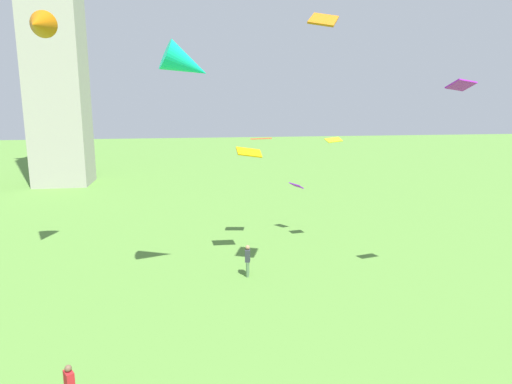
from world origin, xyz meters
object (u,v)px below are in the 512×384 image
Objects in this scene: kite_flying_6 at (323,20)px; kite_flying_1 at (461,85)px; person_2 at (248,259)px; kite_flying_2 at (261,139)px; kite_flying_3 at (249,152)px; kite_flying_4 at (38,24)px; kite_flying_8 at (296,186)px; kite_flying_7 at (334,140)px; kite_flying_0 at (186,64)px.

kite_flying_1 is at bearing 112.69° from kite_flying_6.
person_2 is 1.14× the size of kite_flying_2.
kite_flying_3 is 0.78× the size of kite_flying_6.
kite_flying_4 reaches higher than kite_flying_3.
kite_flying_2 is 1.31× the size of kite_flying_8.
kite_flying_4 is 18.54m from kite_flying_7.
kite_flying_6 is (2.72, -5.72, 6.76)m from kite_flying_3.
kite_flying_4 reaches higher than kite_flying_0.
kite_flying_3 is (-1.27, -3.11, -0.55)m from kite_flying_2.
kite_flying_8 is (4.29, 5.27, -3.15)m from kite_flying_3.
kite_flying_3 is at bearing -49.57° from kite_flying_0.
kite_flying_4 is (-12.72, -3.05, 6.55)m from kite_flying_2.
kite_flying_0 is 11.92m from kite_flying_7.
person_2 is 1.20× the size of kite_flying_3.
kite_flying_4 is (-10.94, 3.05, 12.80)m from person_2.
kite_flying_6 reaches higher than person_2.
kite_flying_7 is (5.82, 1.57, 0.54)m from kite_flying_3.
kite_flying_1 is 1.24× the size of kite_flying_8.
kite_flying_3 is at bearing -0.50° from kite_flying_4.
kite_flying_7 is at bearing -176.56° from kite_flying_6.
kite_flying_1 is at bearing 143.92° from kite_flying_3.
kite_flying_2 is (4.91, 7.40, -4.26)m from kite_flying_0.
kite_flying_2 reaches higher than person_2.
kite_flying_0 is 1.87× the size of kite_flying_3.
kite_flying_2 is 4.81m from kite_flying_7.
kite_flying_0 reaches higher than person_2.
kite_flying_0 reaches higher than kite_flying_2.
kite_flying_6 is (1.45, -8.83, 6.21)m from kite_flying_2.
kite_flying_8 reaches higher than person_2.
kite_flying_2 reaches higher than kite_flying_8.
kite_flying_7 is (-3.83, 7.75, -3.28)m from kite_flying_1.
kite_flying_0 reaches higher than kite_flying_7.
kite_flying_2 is at bearing -42.78° from kite_flying_0.
kite_flying_0 is 1.45× the size of kite_flying_6.
person_2 is at bearing -151.02° from kite_flying_7.
kite_flying_8 is (3.02, 2.16, -3.70)m from kite_flying_2.
kite_flying_8 is at bearing 105.82° from kite_flying_7.
kite_flying_6 is at bearing -111.88° from kite_flying_0.
kite_flying_7 is at bearing -81.10° from kite_flying_1.
kite_flying_0 is at bearing -113.62° from kite_flying_2.
kite_flying_2 is at bearing -65.32° from kite_flying_1.
kite_flying_1 is 12.94m from kite_flying_2.
kite_flying_0 is 2.33× the size of kite_flying_8.
kite_flying_8 is (1.57, 10.99, -9.91)m from kite_flying_6.
kite_flying_3 is 13.48m from kite_flying_4.
kite_flying_2 is 5.24m from kite_flying_8.
kite_flying_4 is at bearing -85.66° from kite_flying_6.
kite_flying_7 is at bearing -67.48° from kite_flying_0.
kite_flying_1 is at bearing -107.33° from kite_flying_0.
kite_flying_4 is at bearing -3.74° from kite_flying_3.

